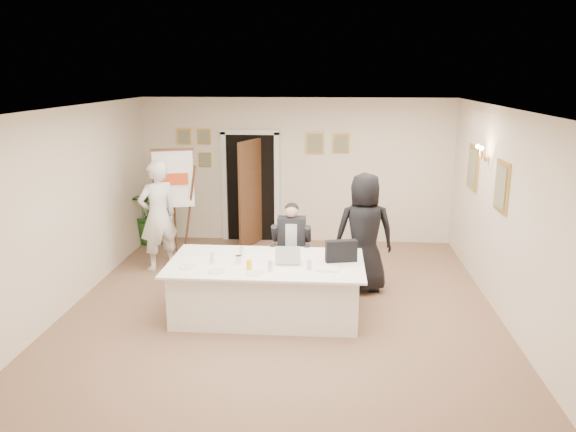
# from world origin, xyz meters

# --- Properties ---
(floor) EXTENTS (7.00, 7.00, 0.00)m
(floor) POSITION_xyz_m (0.00, 0.00, 0.00)
(floor) COLOR brown
(floor) RESTS_ON ground
(ceiling) EXTENTS (6.00, 7.00, 0.02)m
(ceiling) POSITION_xyz_m (0.00, 0.00, 2.80)
(ceiling) COLOR white
(ceiling) RESTS_ON wall_back
(wall_back) EXTENTS (6.00, 0.10, 2.80)m
(wall_back) POSITION_xyz_m (0.00, 3.50, 1.40)
(wall_back) COLOR beige
(wall_back) RESTS_ON floor
(wall_front) EXTENTS (6.00, 0.10, 2.80)m
(wall_front) POSITION_xyz_m (0.00, -3.50, 1.40)
(wall_front) COLOR beige
(wall_front) RESTS_ON floor
(wall_left) EXTENTS (0.10, 7.00, 2.80)m
(wall_left) POSITION_xyz_m (-3.00, 0.00, 1.40)
(wall_left) COLOR beige
(wall_left) RESTS_ON floor
(wall_right) EXTENTS (0.10, 7.00, 2.80)m
(wall_right) POSITION_xyz_m (3.00, 0.00, 1.40)
(wall_right) COLOR beige
(wall_right) RESTS_ON floor
(doorway) EXTENTS (1.14, 0.86, 2.20)m
(doorway) POSITION_xyz_m (-0.88, 3.32, 1.04)
(doorway) COLOR black
(doorway) RESTS_ON floor
(pictures_back_wall) EXTENTS (3.40, 0.06, 0.80)m
(pictures_back_wall) POSITION_xyz_m (-0.80, 3.47, 1.85)
(pictures_back_wall) COLOR gold
(pictures_back_wall) RESTS_ON wall_back
(pictures_right_wall) EXTENTS (0.06, 2.20, 0.80)m
(pictures_right_wall) POSITION_xyz_m (2.97, 1.20, 1.75)
(pictures_right_wall) COLOR gold
(pictures_right_wall) RESTS_ON wall_right
(wall_sconce) EXTENTS (0.20, 0.30, 0.24)m
(wall_sconce) POSITION_xyz_m (2.90, 1.20, 2.10)
(wall_sconce) COLOR #D08842
(wall_sconce) RESTS_ON wall_right
(conference_table) EXTENTS (2.63, 1.40, 0.78)m
(conference_table) POSITION_xyz_m (-0.19, -0.14, 0.39)
(conference_table) COLOR white
(conference_table) RESTS_ON floor
(seated_man) EXTENTS (0.58, 0.62, 1.36)m
(seated_man) POSITION_xyz_m (0.08, 0.94, 0.68)
(seated_man) COLOR black
(seated_man) RESTS_ON floor
(flip_chart) EXTENTS (0.71, 0.53, 1.97)m
(flip_chart) POSITION_xyz_m (-2.06, 2.11, 0.91)
(flip_chart) COLOR #391C12
(flip_chart) RESTS_ON floor
(standing_man) EXTENTS (0.80, 0.80, 1.87)m
(standing_man) POSITION_xyz_m (-2.20, 1.60, 0.94)
(standing_man) COLOR white
(standing_man) RESTS_ON floor
(standing_woman) EXTENTS (0.95, 0.67, 1.83)m
(standing_woman) POSITION_xyz_m (1.18, 0.90, 0.91)
(standing_woman) COLOR black
(standing_woman) RESTS_ON floor
(potted_palm) EXTENTS (1.57, 1.57, 1.32)m
(potted_palm) POSITION_xyz_m (-2.80, 3.20, 0.66)
(potted_palm) COLOR #245D1F
(potted_palm) RESTS_ON floor
(laptop) EXTENTS (0.35, 0.37, 0.28)m
(laptop) POSITION_xyz_m (0.11, -0.13, 0.91)
(laptop) COLOR #B7BABC
(laptop) RESTS_ON conference_table
(laptop_bag) EXTENTS (0.44, 0.20, 0.30)m
(laptop_bag) POSITION_xyz_m (0.82, -0.04, 0.92)
(laptop_bag) COLOR black
(laptop_bag) RESTS_ON conference_table
(paper_stack) EXTENTS (0.29, 0.22, 0.03)m
(paper_stack) POSITION_xyz_m (0.64, -0.39, 0.79)
(paper_stack) COLOR white
(paper_stack) RESTS_ON conference_table
(plate_left) EXTENTS (0.27, 0.27, 0.01)m
(plate_left) POSITION_xyz_m (-1.18, -0.43, 0.78)
(plate_left) COLOR white
(plate_left) RESTS_ON conference_table
(plate_mid) EXTENTS (0.27, 0.27, 0.01)m
(plate_mid) POSITION_xyz_m (-0.78, -0.57, 0.78)
(plate_mid) COLOR white
(plate_mid) RESTS_ON conference_table
(plate_near) EXTENTS (0.21, 0.21, 0.01)m
(plate_near) POSITION_xyz_m (-0.29, -0.60, 0.78)
(plate_near) COLOR white
(plate_near) RESTS_ON conference_table
(glass_a) EXTENTS (0.06, 0.06, 0.14)m
(glass_a) POSITION_xyz_m (-0.90, -0.23, 0.84)
(glass_a) COLOR silver
(glass_a) RESTS_ON conference_table
(glass_b) EXTENTS (0.07, 0.07, 0.14)m
(glass_b) POSITION_xyz_m (-0.09, -0.48, 0.84)
(glass_b) COLOR silver
(glass_b) RESTS_ON conference_table
(glass_c) EXTENTS (0.08, 0.08, 0.14)m
(glass_c) POSITION_xyz_m (0.40, -0.40, 0.84)
(glass_c) COLOR silver
(glass_c) RESTS_ON conference_table
(glass_d) EXTENTS (0.06, 0.06, 0.14)m
(glass_d) POSITION_xyz_m (-0.55, 0.08, 0.84)
(glass_d) COLOR silver
(glass_d) RESTS_ON conference_table
(oj_glass) EXTENTS (0.07, 0.07, 0.13)m
(oj_glass) POSITION_xyz_m (-0.37, -0.46, 0.84)
(oj_glass) COLOR yellow
(oj_glass) RESTS_ON conference_table
(steel_jug) EXTENTS (0.11, 0.11, 0.11)m
(steel_jug) POSITION_xyz_m (-0.55, -0.23, 0.83)
(steel_jug) COLOR silver
(steel_jug) RESTS_ON conference_table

